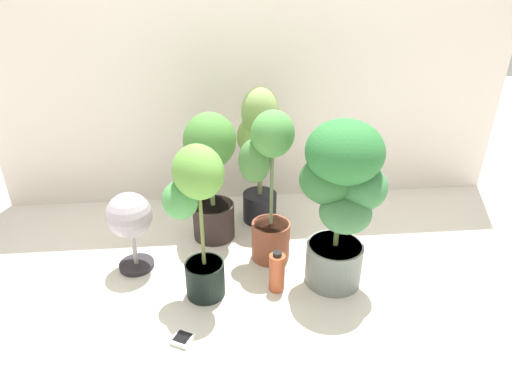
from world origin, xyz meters
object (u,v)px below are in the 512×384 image
at_px(potted_plant_center, 268,183).
at_px(potted_plant_front_left, 197,210).
at_px(potted_plant_back_center, 260,149).
at_px(hygrometer_box, 183,339).
at_px(potted_plant_front_right, 342,192).
at_px(floor_fan, 130,219).
at_px(potted_plant_back_left, 209,168).
at_px(nutrient_bottle, 277,272).

bearing_deg(potted_plant_center, potted_plant_front_left, -141.74).
bearing_deg(potted_plant_back_center, hygrometer_box, -113.68).
distance_m(potted_plant_front_right, hygrometer_box, 0.94).
relative_size(potted_plant_back_center, floor_fan, 1.93).
distance_m(potted_plant_front_right, potted_plant_center, 0.39).
xyz_separation_m(potted_plant_front_right, hygrometer_box, (-0.73, -0.33, -0.49)).
bearing_deg(potted_plant_center, potted_plant_back_left, 141.62).
relative_size(potted_plant_back_center, potted_plant_front_right, 0.99).
relative_size(hygrometer_box, floor_fan, 0.25).
bearing_deg(hygrometer_box, nutrient_bottle, 62.36).
xyz_separation_m(potted_plant_back_left, floor_fan, (-0.40, -0.27, -0.14)).
bearing_deg(hygrometer_box, potted_plant_back_center, 94.48).
height_order(potted_plant_back_center, floor_fan, potted_plant_back_center).
xyz_separation_m(potted_plant_back_center, nutrient_bottle, (0.02, -0.66, -0.37)).
bearing_deg(potted_plant_front_right, hygrometer_box, -155.51).
relative_size(potted_plant_center, floor_fan, 1.91).
bearing_deg(potted_plant_front_left, potted_plant_front_right, 2.79).
xyz_separation_m(potted_plant_back_center, potted_plant_center, (0.00, -0.39, -0.02)).
distance_m(potted_plant_back_left, potted_plant_front_left, 0.51).
height_order(potted_plant_front_left, nutrient_bottle, potted_plant_front_left).
relative_size(potted_plant_front_left, floor_fan, 1.78).
bearing_deg(potted_plant_center, floor_fan, -177.37).
distance_m(potted_plant_front_right, nutrient_bottle, 0.50).
bearing_deg(hygrometer_box, floor_fan, 144.58).
bearing_deg(nutrient_bottle, potted_plant_back_center, 91.55).
relative_size(potted_plant_front_left, potted_plant_center, 0.94).
xyz_separation_m(potted_plant_back_center, potted_plant_front_left, (-0.34, -0.66, -0.01)).
height_order(potted_plant_back_left, hygrometer_box, potted_plant_back_left).
height_order(potted_plant_front_right, potted_plant_front_left, potted_plant_front_right).
height_order(potted_plant_center, hygrometer_box, potted_plant_center).
height_order(potted_plant_front_left, potted_plant_center, potted_plant_center).
height_order(potted_plant_back_center, potted_plant_front_right, potted_plant_front_right).
xyz_separation_m(potted_plant_front_left, nutrient_bottle, (0.36, -0.00, -0.36)).
bearing_deg(potted_plant_back_left, floor_fan, -146.04).
relative_size(potted_plant_back_center, potted_plant_center, 1.01).
bearing_deg(potted_plant_back_center, potted_plant_front_right, -63.91).
xyz_separation_m(potted_plant_back_center, potted_plant_front_right, (0.31, -0.63, 0.03)).
distance_m(potted_plant_front_left, potted_plant_center, 0.44).
relative_size(potted_plant_back_center, nutrient_bottle, 3.79).
bearing_deg(nutrient_bottle, floor_fan, 161.18).
xyz_separation_m(potted_plant_back_center, floor_fan, (-0.69, -0.42, -0.18)).
height_order(potted_plant_back_left, potted_plant_front_right, potted_plant_front_right).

